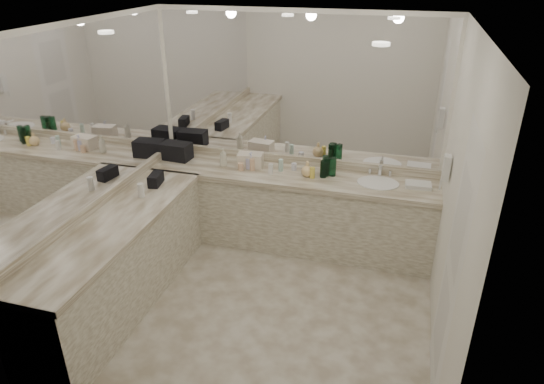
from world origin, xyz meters
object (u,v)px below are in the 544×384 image
(black_toiletry_bag, at_px, (176,151))
(soap_bottle_a, at_px, (223,157))
(wall_phone, at_px, (446,168))
(hand_towel, at_px, (418,185))
(soap_bottle_c, at_px, (307,169))
(soap_bottle_b, at_px, (251,161))
(cream_cosmetic_case, at_px, (250,160))
(sink, at_px, (378,184))

(black_toiletry_bag, height_order, soap_bottle_a, soap_bottle_a)
(wall_phone, height_order, black_toiletry_bag, wall_phone)
(hand_towel, bearing_deg, soap_bottle_c, -177.95)
(black_toiletry_bag, height_order, hand_towel, black_toiletry_bag)
(soap_bottle_b, xyz_separation_m, soap_bottle_c, (0.65, -0.02, -0.01))
(soap_bottle_a, xyz_separation_m, soap_bottle_c, (0.98, -0.02, -0.02))
(wall_phone, height_order, soap_bottle_b, wall_phone)
(hand_towel, relative_size, soap_bottle_b, 1.33)
(cream_cosmetic_case, bearing_deg, soap_bottle_a, -174.65)
(sink, bearing_deg, soap_bottle_c, -178.75)
(wall_phone, height_order, hand_towel, wall_phone)
(soap_bottle_a, distance_m, soap_bottle_c, 0.98)
(wall_phone, height_order, cream_cosmetic_case, wall_phone)
(hand_towel, distance_m, soap_bottle_c, 1.18)
(sink, bearing_deg, hand_towel, 3.53)
(soap_bottle_b, bearing_deg, sink, -0.27)
(soap_bottle_a, height_order, soap_bottle_b, soap_bottle_a)
(sink, distance_m, wall_phone, 0.91)
(soap_bottle_b, bearing_deg, wall_phone, -14.06)
(black_toiletry_bag, distance_m, cream_cosmetic_case, 0.91)
(wall_phone, bearing_deg, hand_towel, 110.31)
(soap_bottle_c, bearing_deg, soap_bottle_a, 179.05)
(black_toiletry_bag, relative_size, soap_bottle_a, 1.59)
(sink, distance_m, soap_bottle_c, 0.77)
(cream_cosmetic_case, bearing_deg, sink, -10.91)
(sink, height_order, black_toiletry_bag, black_toiletry_bag)
(soap_bottle_c, bearing_deg, black_toiletry_bag, 177.57)
(hand_towel, bearing_deg, cream_cosmetic_case, 178.59)
(black_toiletry_bag, xyz_separation_m, soap_bottle_a, (0.61, -0.05, 0.01))
(hand_towel, bearing_deg, sink, -176.47)
(cream_cosmetic_case, bearing_deg, soap_bottle_c, -15.43)
(soap_bottle_a, relative_size, soap_bottle_c, 1.27)
(soap_bottle_c, bearing_deg, soap_bottle_b, 177.95)
(sink, bearing_deg, cream_cosmetic_case, 177.19)
(sink, bearing_deg, black_toiletry_bag, 178.76)
(wall_phone, xyz_separation_m, black_toiletry_bag, (-2.97, 0.55, -0.35))
(soap_bottle_b, height_order, soap_bottle_c, soap_bottle_b)
(hand_towel, bearing_deg, soap_bottle_a, -179.31)
(wall_phone, distance_m, cream_cosmetic_case, 2.16)
(sink, height_order, soap_bottle_b, soap_bottle_b)
(hand_towel, xyz_separation_m, soap_bottle_a, (-2.16, -0.03, 0.09))
(black_toiletry_bag, xyz_separation_m, soap_bottle_b, (0.94, -0.04, -0.00))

